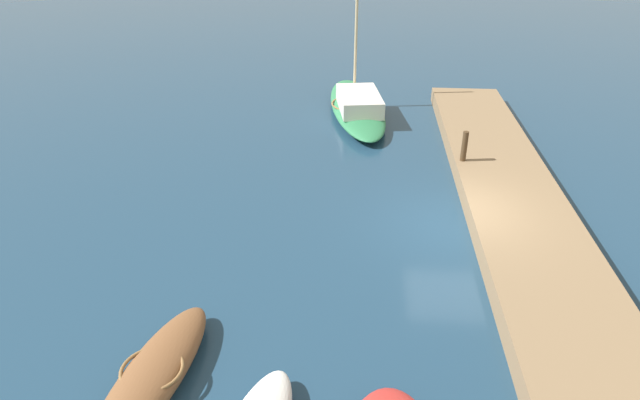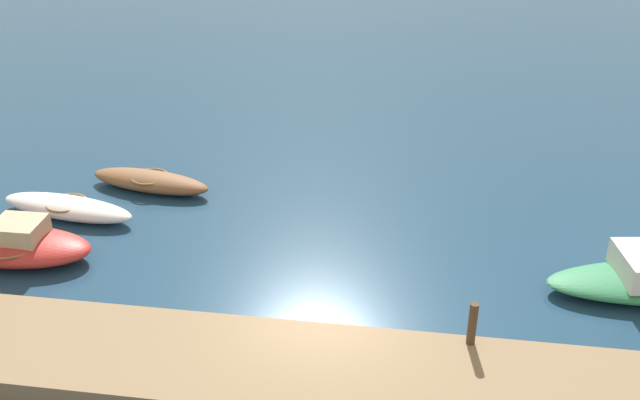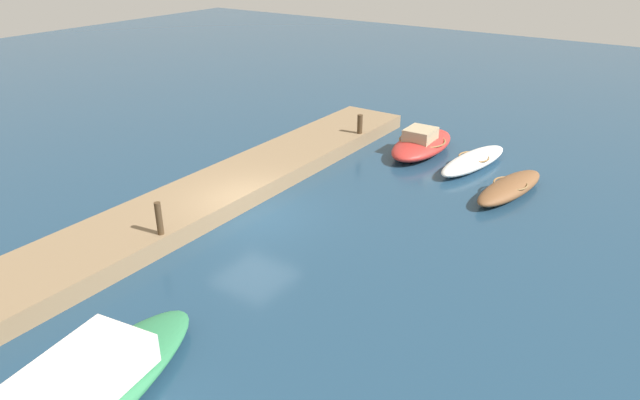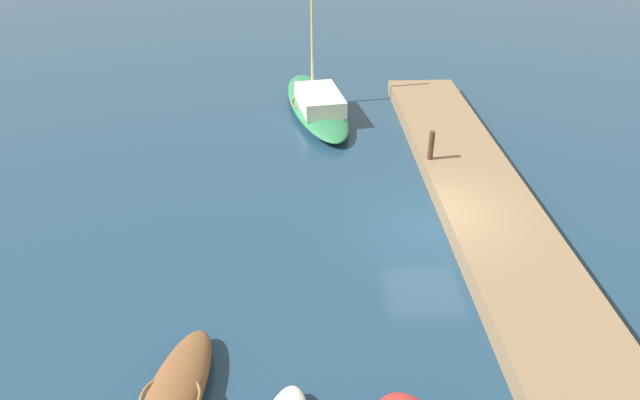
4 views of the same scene
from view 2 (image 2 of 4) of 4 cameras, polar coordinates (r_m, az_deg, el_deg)
The scene contains 6 objects.
ground_plane at distance 17.32m, azimuth 0.11°, elevation -10.43°, with size 84.00×84.00×0.00m, color navy.
dock_platform at distance 15.75m, azimuth -0.86°, elevation -13.59°, with size 22.93×2.92×0.59m, color #846B4C.
motorboat_red at distance 21.49m, azimuth -22.81°, elevation -3.22°, with size 4.37×2.03×1.17m.
rowboat_brown at distance 24.19m, azimuth -13.16°, elevation 1.45°, with size 4.25×1.83×0.60m.
rowboat_white at distance 23.25m, azimuth -19.19°, elevation -0.55°, with size 4.52×1.86×0.59m.
mooring_post_mid_west at distance 16.12m, azimuth 11.86°, elevation -9.46°, with size 0.19×0.19×1.03m, color #47331E.
Camera 2 is at (1.94, -13.51, 10.65)m, focal length 40.83 mm.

